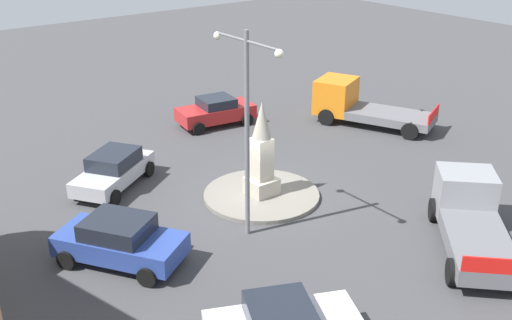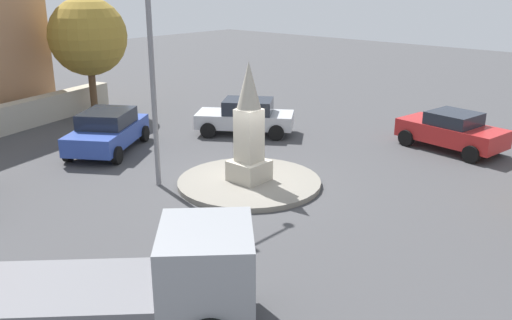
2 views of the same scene
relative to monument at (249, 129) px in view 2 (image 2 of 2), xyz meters
The scene contains 9 objects.
ground_plane 1.83m from the monument, ahead, with size 80.00×80.00×0.00m, color #424244.
traffic_island 1.75m from the monument, ahead, with size 4.56×4.56×0.16m, color gray.
monument is the anchor object (origin of this frame).
streetlamp 3.85m from the monument, 47.76° to the right, with size 3.43×0.28×7.13m.
car_red_parked_right 8.61m from the monument, 157.95° to the left, with size 2.43×4.12×1.47m.
car_silver_parked_left 6.13m from the monument, 136.26° to the right, with size 3.64×4.25×1.48m.
car_blue_near_island 6.58m from the monument, 82.20° to the right, with size 4.42×3.78×1.55m.
truck_grey_approaching 7.84m from the monument, 27.01° to the left, with size 5.32×5.32×2.01m.
tree_near_wall 12.35m from the monument, 99.82° to the right, with size 3.61×3.61×5.51m.
Camera 2 is at (12.01, 11.00, 6.25)m, focal length 38.33 mm.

